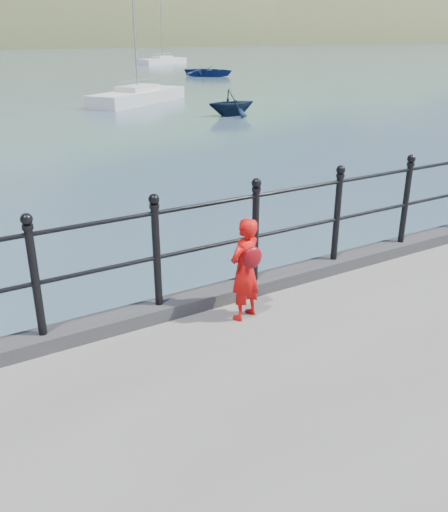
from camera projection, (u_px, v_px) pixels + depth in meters
ground at (204, 372)px, 6.53m from camera, size 600.00×600.00×0.00m
kerb at (209, 297)px, 6.00m from camera, size 60.00×0.30×0.15m
railing at (208, 234)px, 5.71m from camera, size 18.11×0.11×1.20m
far_shore at (7, 103)px, 223.51m from camera, size 830.00×200.00×156.00m
child at (245, 269)px, 5.52m from camera, size 0.46×0.38×1.10m
launch_blue at (209, 71)px, 51.40m from camera, size 5.48×5.88×0.99m
launch_navy at (232, 103)px, 26.58m from camera, size 2.58×2.26×1.29m
sailboat_near at (138, 97)px, 31.64m from camera, size 7.25×5.79×9.96m
sailboat_far at (162, 61)px, 72.95m from camera, size 8.00×5.20×10.96m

